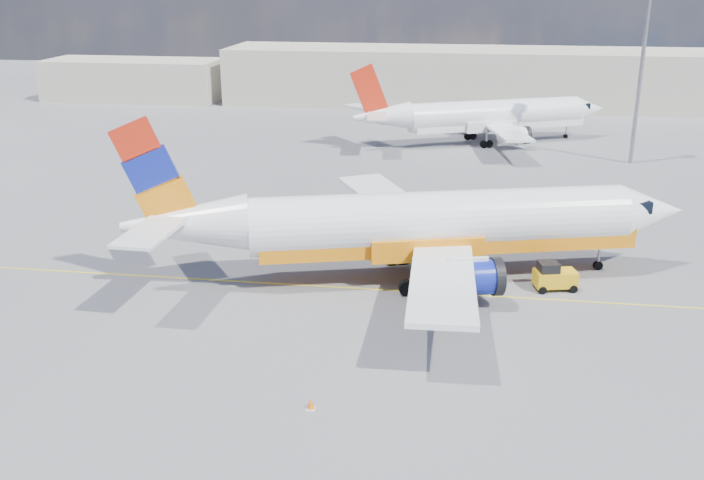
# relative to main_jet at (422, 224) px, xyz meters

# --- Properties ---
(ground) EXTENTS (240.00, 240.00, 0.00)m
(ground) POSITION_rel_main_jet_xyz_m (-2.99, -5.25, -3.67)
(ground) COLOR #57575B
(ground) RESTS_ON ground
(taxi_line) EXTENTS (70.00, 0.15, 0.01)m
(taxi_line) POSITION_rel_main_jet_xyz_m (-2.99, -2.25, -3.66)
(taxi_line) COLOR yellow
(taxi_line) RESTS_ON ground
(terminal_main) EXTENTS (70.00, 14.00, 8.00)m
(terminal_main) POSITION_rel_main_jet_xyz_m (2.01, 69.75, 0.33)
(terminal_main) COLOR beige
(terminal_main) RESTS_ON ground
(terminal_annex) EXTENTS (26.00, 10.00, 6.00)m
(terminal_annex) POSITION_rel_main_jet_xyz_m (-47.99, 66.75, -0.67)
(terminal_annex) COLOR beige
(terminal_annex) RESTS_ON ground
(main_jet) EXTENTS (36.40, 27.75, 11.01)m
(main_jet) POSITION_rel_main_jet_xyz_m (0.00, 0.00, 0.00)
(main_jet) COLOR white
(main_jet) RESTS_ON ground
(second_jet) EXTENTS (30.47, 22.93, 9.40)m
(second_jet) POSITION_rel_main_jet_xyz_m (4.55, 42.55, -0.54)
(second_jet) COLOR white
(second_jet) RESTS_ON ground
(gse_tug) EXTENTS (2.80, 2.11, 1.81)m
(gse_tug) POSITION_rel_main_jet_xyz_m (8.31, -0.55, -2.81)
(gse_tug) COLOR black
(gse_tug) RESTS_ON ground
(traffic_cone) EXTENTS (0.40, 0.40, 0.56)m
(traffic_cone) POSITION_rel_main_jet_xyz_m (-3.83, -16.61, -3.40)
(traffic_cone) COLOR white
(traffic_cone) RESTS_ON ground
(floodlight_mast) EXTENTS (1.40, 1.40, 19.14)m
(floodlight_mast) POSITION_rel_main_jet_xyz_m (19.23, 35.03, 7.80)
(floodlight_mast) COLOR gray
(floodlight_mast) RESTS_ON ground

